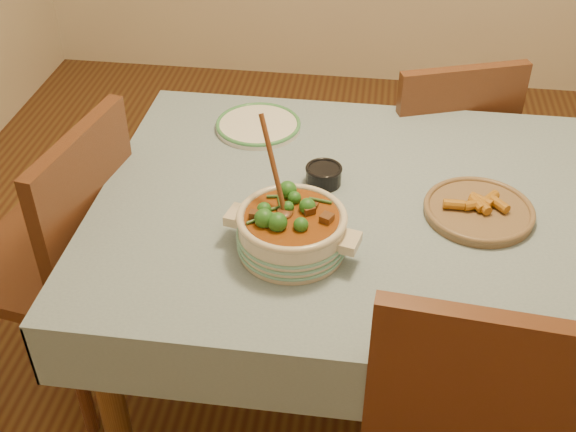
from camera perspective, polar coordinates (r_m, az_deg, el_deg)
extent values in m
plane|color=#492614|center=(2.41, 8.30, -13.96)|extent=(4.50, 4.50, 0.00)
cube|color=brown|center=(1.90, 10.21, -0.14)|extent=(1.60, 1.00, 0.05)
cube|color=#849CAB|center=(1.89, 10.30, 0.53)|extent=(1.68, 1.08, 0.01)
cylinder|color=brown|center=(1.96, -13.57, -14.79)|extent=(0.07, 0.07, 0.70)
cylinder|color=brown|center=(2.54, -7.38, 0.36)|extent=(0.07, 0.07, 0.70)
cylinder|color=beige|center=(1.69, 0.30, -1.40)|extent=(0.30, 0.30, 0.10)
torus|color=beige|center=(1.66, 0.31, -0.08)|extent=(0.26, 0.26, 0.02)
cube|color=beige|center=(1.65, 4.92, -2.10)|extent=(0.05, 0.07, 0.03)
cube|color=beige|center=(1.73, -4.10, 0.04)|extent=(0.05, 0.07, 0.03)
cylinder|color=brown|center=(1.67, 0.31, -0.25)|extent=(0.22, 0.22, 0.02)
cylinder|color=white|center=(2.19, -2.36, 7.11)|extent=(0.31, 0.31, 0.02)
torus|color=#408D51|center=(2.18, -2.37, 7.29)|extent=(0.26, 0.26, 0.01)
cylinder|color=black|center=(1.94, 2.83, 3.19)|extent=(0.13, 0.13, 0.05)
torus|color=black|center=(1.92, 2.85, 3.78)|extent=(0.10, 0.10, 0.01)
cylinder|color=black|center=(1.93, 2.84, 3.54)|extent=(0.08, 0.08, 0.01)
cylinder|color=#806146|center=(1.89, 14.82, 0.33)|extent=(0.29, 0.29, 0.02)
torus|color=#806146|center=(1.88, 14.86, 0.57)|extent=(0.28, 0.28, 0.02)
cube|color=brown|center=(2.67, 10.97, 4.49)|extent=(0.53, 0.53, 0.04)
cube|color=brown|center=(2.41, 13.17, 6.55)|extent=(0.41, 0.18, 0.45)
cylinder|color=brown|center=(2.99, 12.46, 3.06)|extent=(0.04, 0.04, 0.45)
cylinder|color=brown|center=(2.88, 5.89, 2.30)|extent=(0.04, 0.04, 0.45)
cylinder|color=brown|center=(2.73, 15.23, -1.10)|extent=(0.04, 0.04, 0.45)
cylinder|color=brown|center=(2.61, 8.13, -2.13)|extent=(0.04, 0.04, 0.45)
cube|color=brown|center=(1.55, 14.40, -13.65)|extent=(0.43, 0.08, 0.46)
cube|color=brown|center=(2.24, -18.82, -3.47)|extent=(0.51, 0.51, 0.04)
cube|color=brown|center=(2.00, -15.45, 0.42)|extent=(0.12, 0.44, 0.47)
cylinder|color=brown|center=(2.60, -19.02, -3.96)|extent=(0.04, 0.04, 0.47)
cylinder|color=brown|center=(2.42, -11.64, -5.89)|extent=(0.04, 0.04, 0.47)
cylinder|color=brown|center=(2.21, -16.13, -12.18)|extent=(0.04, 0.04, 0.47)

